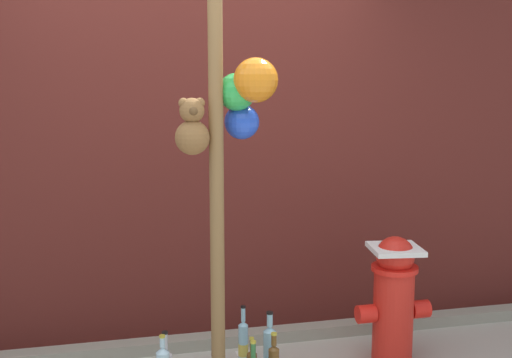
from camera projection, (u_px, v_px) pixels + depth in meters
name	position (u px, v px, depth m)	size (l,w,h in m)	color
building_wall	(182.00, 103.00, 4.30)	(10.00, 0.20, 3.16)	#561E19
curb_strip	(193.00, 343.00, 4.20)	(8.00, 0.12, 0.08)	gray
memorial_post	(226.00, 63.00, 3.30)	(0.54, 0.33, 3.05)	olive
fire_hydrant	(394.00, 297.00, 3.97)	(0.47, 0.34, 0.80)	red
bottle_3	(270.00, 351.00, 3.77)	(0.08, 0.08, 0.41)	#93CCE0
bottle_5	(243.00, 346.00, 3.84)	(0.06, 0.06, 0.42)	#93CCE0
litter_1	(244.00, 354.00, 4.12)	(0.09, 0.11, 0.01)	silver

